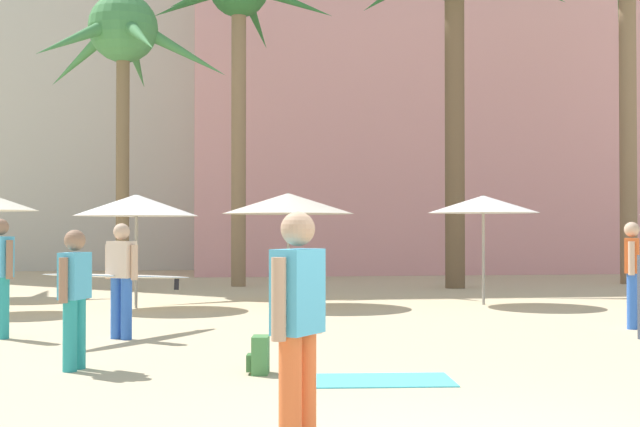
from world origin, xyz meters
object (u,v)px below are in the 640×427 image
Objects in this scene: palm_tree_far_right at (239,16)px; cafe_umbrella_5 at (136,205)px; backpack at (260,356)px; person_near_right at (122,276)px; person_near_left at (632,270)px; cafe_umbrella_2 at (483,204)px; beach_towel at (366,380)px; person_far_right at (0,273)px; cafe_umbrella_0 at (288,204)px; person_mid_left at (75,293)px; palm_tree_right at (123,45)px; person_mid_right at (298,324)px.

palm_tree_far_right is 3.70× the size of cafe_umbrella_5.
person_near_right is (-1.80, 3.34, 0.71)m from backpack.
palm_tree_far_right is 16.04m from backpack.
cafe_umbrella_2 is at bearing -48.03° from person_near_left.
beach_towel is 1.04× the size of person_far_right.
palm_tree_far_right is at bearing 97.23° from cafe_umbrella_0.
cafe_umbrella_2 is 10.43m from person_mid_left.
palm_tree_far_right is 8.16m from cafe_umbrella_0.
person_far_right is at bearing -35.99° from backpack.
beach_towel is at bearing -87.24° from palm_tree_far_right.
person_near_right is 2.82m from person_mid_left.
person_near_left is (5.09, -4.78, -1.19)m from cafe_umbrella_0.
palm_tree_right reaches higher than cafe_umbrella_5.
cafe_umbrella_0 is 3.10m from cafe_umbrella_5.
beach_towel is 4.34× the size of backpack.
palm_tree_right is at bearing -136.85° from person_near_right.
palm_tree_far_right is at bearing -82.70° from backpack.
person_near_right is at bearing -84.74° from palm_tree_right.
cafe_umbrella_2 is at bearing -114.98° from backpack.
beach_towel is 4.97m from person_near_right.
cafe_umbrella_2 is at bearing 102.36° from person_mid_right.
person_near_left is 9.80m from person_far_right.
cafe_umbrella_5 is at bearing 27.32° from person_far_right.
cafe_umbrella_2 is (7.96, -5.35, -4.30)m from palm_tree_right.
person_mid_left is at bearing -100.11° from palm_tree_far_right.
person_mid_right reaches higher than beach_towel.
person_far_right reaches higher than backpack.
person_near_left is at bearing 38.01° from beach_towel.
person_far_right reaches higher than person_near_right.
cafe_umbrella_2 is 9.65m from beach_towel.
cafe_umbrella_5 is at bearing 0.07° from person_near_left.
palm_tree_right is at bearing 146.10° from cafe_umbrella_2.
cafe_umbrella_5 is at bearing -140.17° from person_near_right.
person_far_right is at bearing -95.10° from palm_tree_right.
palm_tree_right reaches higher than cafe_umbrella_2.
palm_tree_right is 3.12× the size of cafe_umbrella_5.
cafe_umbrella_0 is 1.51× the size of beach_towel.
person_far_right is at bearing -58.55° from person_near_right.
beach_towel is at bearing 160.22° from backpack.
person_mid_left is (-3.16, 1.13, 0.87)m from beach_towel.
cafe_umbrella_5 is at bearing 178.40° from cafe_umbrella_2.
cafe_umbrella_0 reaches higher than cafe_umbrella_2.
person_near_right is at bearing -88.06° from cafe_umbrella_5.
cafe_umbrella_2 is at bearing 63.75° from beach_towel.
person_near_left is at bearing -43.20° from cafe_umbrella_0.
beach_towel is 1.06× the size of person_near_left.
palm_tree_far_right is at bearing 18.85° from palm_tree_right.
backpack is at bearing 66.17° from person_near_right.
palm_tree_far_right is 5.06× the size of beach_towel.
cafe_umbrella_5 reaches higher than person_mid_right.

